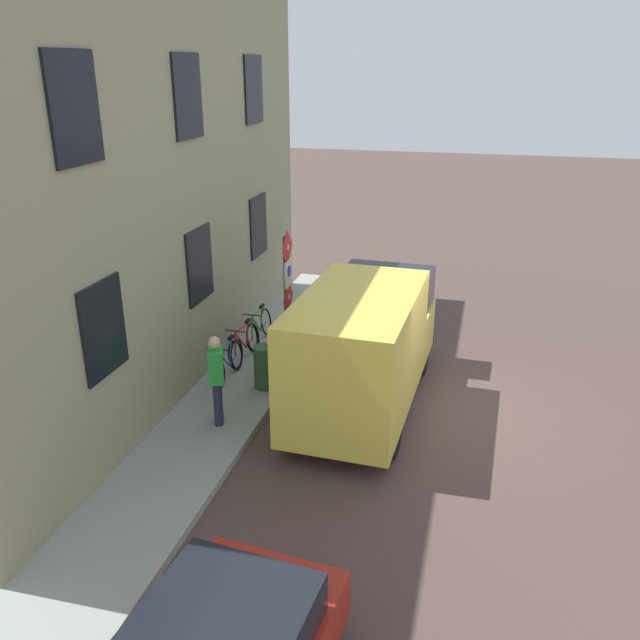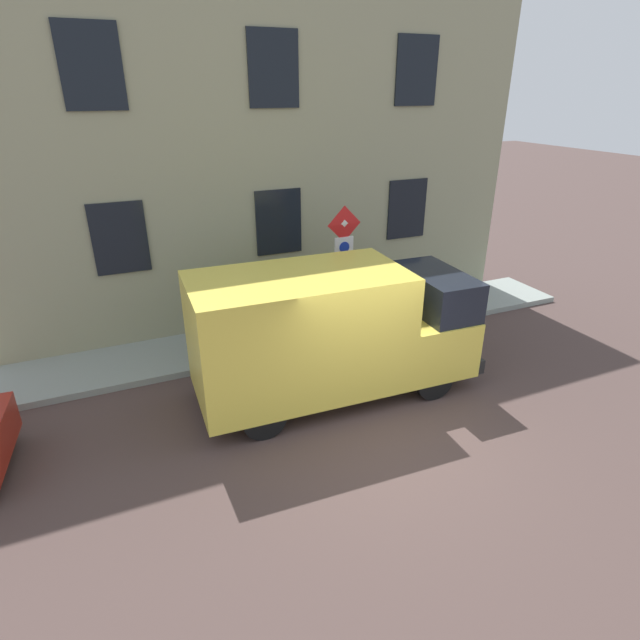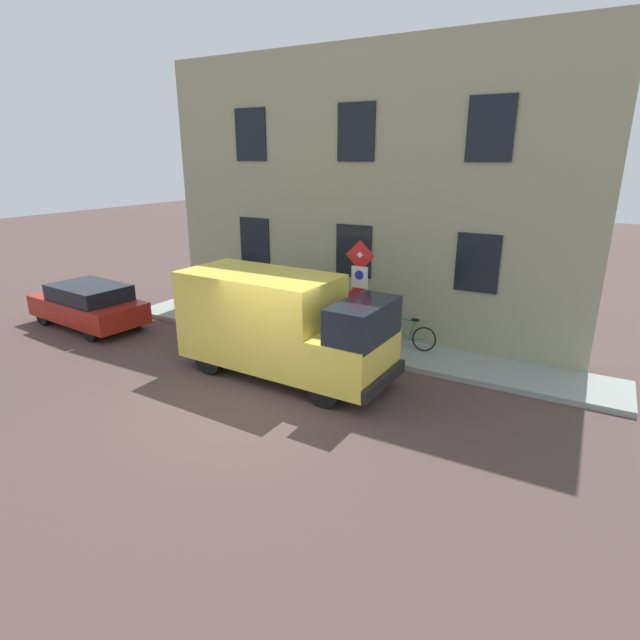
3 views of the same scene
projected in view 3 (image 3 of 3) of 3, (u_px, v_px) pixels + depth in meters
name	position (u px, v px, depth m)	size (l,w,h in m)	color
ground_plane	(251.00, 403.00, 11.06)	(80.00, 80.00, 0.00)	#4C3A36
sidewalk_slab	(339.00, 342.00, 14.51)	(1.78, 14.72, 0.14)	gray
building_facade	(360.00, 199.00, 14.31)	(0.75, 12.72, 8.02)	gray
sign_post_stacked	(359.00, 286.00, 12.91)	(0.15, 0.56, 2.91)	#474C47
delivery_van	(281.00, 323.00, 12.09)	(2.21, 5.40, 2.50)	#ECD44B
parked_hatchback	(89.00, 304.00, 15.82)	(2.12, 4.15, 1.38)	#A32115
bicycle_green	(405.00, 335.00, 13.78)	(0.46, 1.71, 0.89)	black
bicycle_red	(372.00, 329.00, 14.24)	(0.46, 1.71, 0.89)	black
bicycle_blue	(341.00, 323.00, 14.70)	(0.46, 1.71, 0.89)	black
pedestrian	(282.00, 301.00, 14.90)	(0.39, 0.47, 1.72)	#262B47
litter_bin	(321.00, 329.00, 14.02)	(0.44, 0.44, 0.90)	#2D5133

